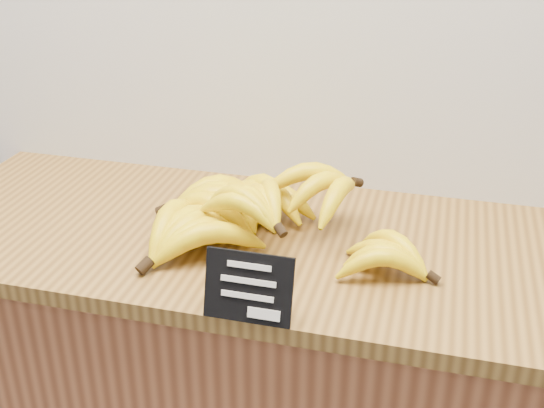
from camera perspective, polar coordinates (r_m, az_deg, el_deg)
The scene contains 3 objects.
counter_top at distance 1.26m, azimuth 0.58°, elevation -3.32°, with size 1.41×0.54×0.03m, color brown.
chalkboard_sign at distance 1.01m, azimuth -2.00°, elevation -7.02°, with size 0.13×0.01×0.11m, color black.
banana_pile at distance 1.24m, azimuth -1.35°, elevation -0.46°, with size 0.56×0.38×0.12m.
Camera 1 is at (0.37, 1.69, 1.53)m, focal length 45.00 mm.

